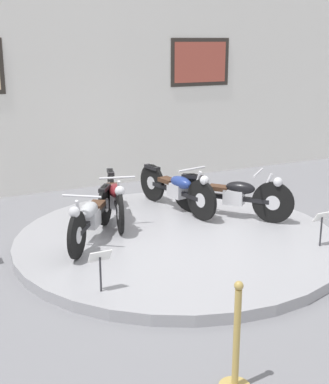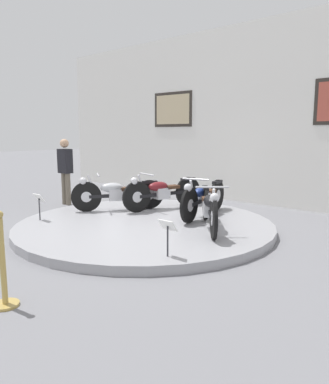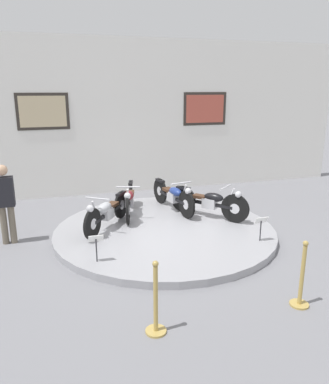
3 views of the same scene
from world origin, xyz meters
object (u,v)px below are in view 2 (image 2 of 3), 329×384
object	(u,v)px
motorcycle_silver	(116,193)
info_placard_front_left	(39,201)
motorcycle_black	(209,207)
visitor_standing	(65,168)
stanchion_post_right_of_entry	(3,275)
motorcycle_maroon	(162,191)
info_placard_front_centre	(168,230)
motorcycle_blue	(203,197)

from	to	relation	value
motorcycle_silver	info_placard_front_left	size ratio (longest dim) A/B	3.22
motorcycle_black	visitor_standing	size ratio (longest dim) A/B	0.95
stanchion_post_right_of_entry	motorcycle_maroon	bearing A→B (deg)	110.82
motorcycle_black	info_placard_front_left	bearing A→B (deg)	-150.63
info_placard_front_left	visitor_standing	world-z (taller)	visitor_standing
motorcycle_silver	motorcycle_maroon	size ratio (longest dim) A/B	0.84
motorcycle_silver	info_placard_front_centre	distance (m)	3.23
info_placard_front_centre	stanchion_post_right_of_entry	size ratio (longest dim) A/B	0.50
motorcycle_maroon	info_placard_front_centre	world-z (taller)	motorcycle_maroon
motorcycle_silver	motorcycle_maroon	distance (m)	0.99
motorcycle_blue	info_placard_front_left	size ratio (longest dim) A/B	3.87
motorcycle_black	visitor_standing	distance (m)	4.43
motorcycle_silver	motorcycle_black	bearing A→B (deg)	0.09
info_placard_front_centre	info_placard_front_left	bearing A→B (deg)	180.00
info_placard_front_centre	motorcycle_silver	bearing A→B (deg)	150.67
info_placard_front_left	stanchion_post_right_of_entry	xyz separation A→B (m)	(2.71, -2.01, -0.17)
motorcycle_black	visitor_standing	xyz separation A→B (m)	(-4.41, 0.09, 0.39)
motorcycle_blue	stanchion_post_right_of_entry	xyz separation A→B (m)	(0.55, -4.34, -0.19)
motorcycle_black	stanchion_post_right_of_entry	world-z (taller)	stanchion_post_right_of_entry
motorcycle_blue	info_placard_front_left	world-z (taller)	motorcycle_blue
visitor_standing	motorcycle_black	bearing A→B (deg)	-1.20
info_placard_front_left	info_placard_front_centre	xyz separation A→B (m)	(3.24, 0.00, 0.00)
motorcycle_black	info_placard_front_centre	world-z (taller)	motorcycle_black
motorcycle_silver	motorcycle_black	world-z (taller)	motorcycle_black
motorcycle_maroon	info_placard_front_centre	bearing A→B (deg)	-47.02
motorcycle_maroon	stanchion_post_right_of_entry	distance (m)	4.65
info_placard_front_centre	stanchion_post_right_of_entry	world-z (taller)	stanchion_post_right_of_entry
motorcycle_maroon	stanchion_post_right_of_entry	world-z (taller)	stanchion_post_right_of_entry
motorcycle_blue	motorcycle_black	size ratio (longest dim) A/B	1.27
motorcycle_blue	stanchion_post_right_of_entry	size ratio (longest dim) A/B	1.93
motorcycle_maroon	info_placard_front_left	size ratio (longest dim) A/B	3.82
motorcycle_silver	info_placard_front_left	xyz separation A→B (m)	(-0.42, -1.58, -0.02)
visitor_standing	motorcycle_maroon	bearing A→B (deg)	13.79
motorcycle_silver	motorcycle_blue	world-z (taller)	motorcycle_blue
motorcycle_black	motorcycle_silver	bearing A→B (deg)	-179.91
motorcycle_blue	info_placard_front_centre	size ratio (longest dim) A/B	3.87
info_placard_front_centre	stanchion_post_right_of_entry	bearing A→B (deg)	-104.50
info_placard_front_left	stanchion_post_right_of_entry	size ratio (longest dim) A/B	0.50
motorcycle_maroon	info_placard_front_left	xyz separation A→B (m)	(-1.06, -2.33, -0.03)
info_placard_front_centre	visitor_standing	bearing A→B (deg)	160.80
motorcycle_blue	motorcycle_maroon	bearing A→B (deg)	179.98
motorcycle_silver	visitor_standing	bearing A→B (deg)	177.25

